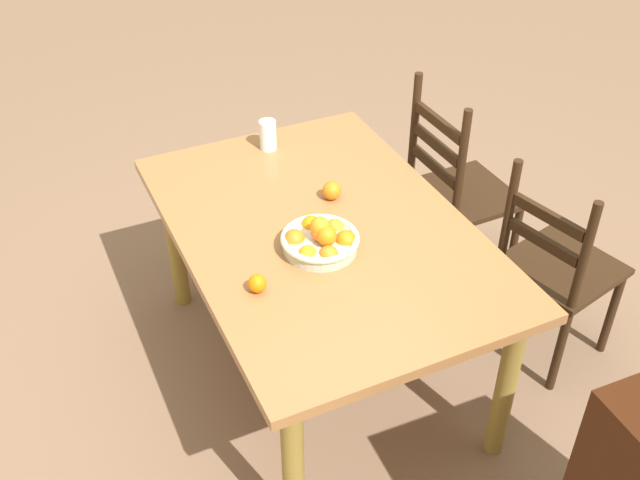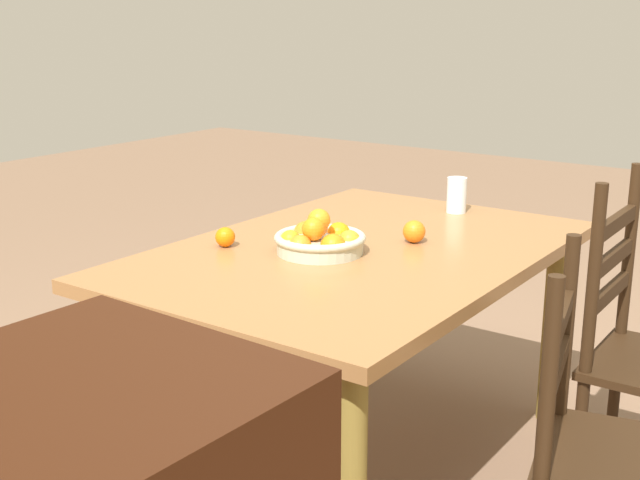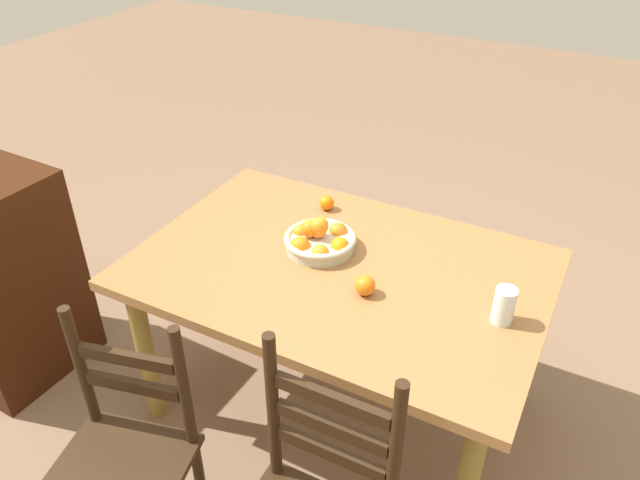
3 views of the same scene
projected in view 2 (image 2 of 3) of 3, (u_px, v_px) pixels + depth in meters
ground_plane at (355, 459)px, 2.76m from camera, size 12.00×12.00×0.00m
dining_table at (358, 275)px, 2.59m from camera, size 1.50×1.01×0.73m
chair_near_window at (610, 461)px, 1.91m from camera, size 0.48×0.48×0.92m
fruit_bowl at (320, 240)px, 2.50m from camera, size 0.28×0.28×0.14m
orange_loose_0 at (414, 231)px, 2.61m from camera, size 0.07×0.07×0.07m
orange_loose_1 at (225, 237)px, 2.57m from camera, size 0.06×0.06×0.06m
drinking_glass at (457, 195)px, 3.00m from camera, size 0.07×0.07×0.13m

